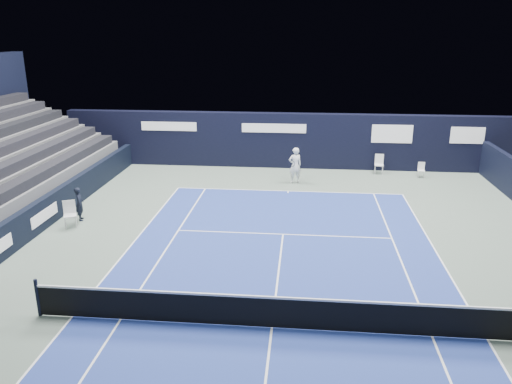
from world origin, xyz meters
TOP-DOWN VIEW (x-y plane):
  - ground at (0.00, 2.00)m, footprint 48.00×48.00m
  - court_surface at (0.00, 0.00)m, footprint 10.97×23.77m
  - folding_chair_back_a at (4.84, 15.68)m, footprint 0.51×0.54m
  - folding_chair_back_b at (6.99, 15.07)m, footprint 0.38×0.37m
  - line_judge_chair at (-8.50, 6.40)m, footprint 0.62×0.61m
  - line_judge at (-8.41, 7.15)m, footprint 0.50×0.60m
  - court_markings at (0.00, 0.00)m, footprint 11.03×23.83m
  - tennis_net at (0.00, 0.00)m, footprint 12.90×0.10m
  - back_sponsor_wall at (0.01, 16.50)m, footprint 26.00×0.63m
  - side_barrier_left at (-9.50, 5.97)m, footprint 0.33×22.00m
  - tennis_player at (0.28, 13.36)m, footprint 0.79×0.94m

SIDE VIEW (x-z plane):
  - ground at x=0.00m, z-range 0.00..0.00m
  - court_surface at x=0.00m, z-range 0.00..0.01m
  - court_markings at x=0.00m, z-range 0.01..0.01m
  - folding_chair_back_b at x=6.99m, z-range 0.06..0.87m
  - tennis_net at x=0.00m, z-range -0.04..1.06m
  - side_barrier_left at x=-9.50m, z-range 0.00..1.20m
  - line_judge_chair at x=-8.50m, z-range 0.07..1.15m
  - line_judge at x=-8.41m, z-range 0.00..1.41m
  - folding_chair_back_a at x=4.84m, z-range 0.18..1.24m
  - tennis_player at x=0.28m, z-range 0.00..1.86m
  - back_sponsor_wall at x=0.01m, z-range 0.00..3.10m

